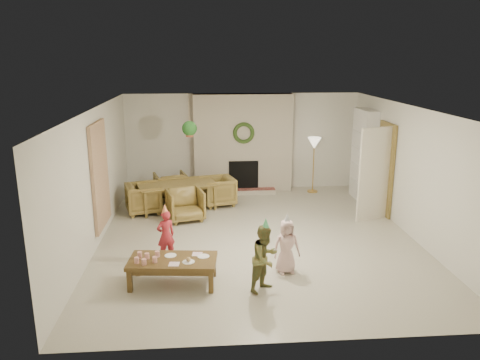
{
  "coord_description": "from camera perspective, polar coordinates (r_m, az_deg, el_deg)",
  "views": [
    {
      "loc": [
        -0.99,
        -8.52,
        3.44
      ],
      "look_at": [
        -0.3,
        0.4,
        1.05
      ],
      "focal_mm": 35.13,
      "sensor_mm": 36.0,
      "label": 1
    }
  ],
  "objects": [
    {
      "name": "wall_back",
      "position": [
        12.26,
        0.28,
        4.66
      ],
      "size": [
        7.0,
        0.0,
        7.0
      ],
      "primitive_type": "plane",
      "rotation": [
        1.57,
        0.0,
        0.0
      ],
      "color": "silver",
      "rests_on": "floor"
    },
    {
      "name": "dining_table",
      "position": [
        10.84,
        -7.59,
        -1.98
      ],
      "size": [
        1.94,
        1.4,
        0.61
      ],
      "primitive_type": "imported",
      "rotation": [
        0.0,
        0.0,
        0.27
      ],
      "color": "olive",
      "rests_on": "floor"
    },
    {
      "name": "plate_c",
      "position": [
        7.4,
        -4.47,
        -9.22
      ],
      "size": [
        0.2,
        0.2,
        0.01
      ],
      "primitive_type": "cylinder",
      "rotation": [
        0.0,
        0.0,
        -0.09
      ],
      "color": "white",
      "rests_on": "coffee_table_top"
    },
    {
      "name": "floor_lamp_post",
      "position": [
        12.17,
        8.9,
        1.59
      ],
      "size": [
        0.03,
        0.03,
        1.28
      ],
      "primitive_type": "cylinder",
      "color": "gold",
      "rests_on": "floor"
    },
    {
      "name": "books_row_upper",
      "position": [
        11.56,
        14.84,
        4.19
      ],
      "size": [
        0.2,
        0.36,
        0.22
      ],
      "primitive_type": "cube",
      "color": "#A47223",
      "rests_on": "bookshelf_shelf_c"
    },
    {
      "name": "plate_b",
      "position": [
        7.23,
        -6.27,
        -9.85
      ],
      "size": [
        0.2,
        0.2,
        0.01
      ],
      "primitive_type": "cylinder",
      "rotation": [
        0.0,
        0.0,
        -0.09
      ],
      "color": "white",
      "rests_on": "coffee_table_top"
    },
    {
      "name": "books_row_lower",
      "position": [
        11.68,
        14.66,
        0.33
      ],
      "size": [
        0.2,
        0.4,
        0.24
      ],
      "primitive_type": "cube",
      "color": "maroon",
      "rests_on": "bookshelf_shelf_a"
    },
    {
      "name": "dining_chair_left",
      "position": [
        10.7,
        -11.62,
        -2.2
      ],
      "size": [
        0.91,
        0.9,
        0.68
      ],
      "primitive_type": "imported",
      "rotation": [
        0.0,
        0.0,
        1.84
      ],
      "color": "olive",
      "rests_on": "floor"
    },
    {
      "name": "cup_b",
      "position": [
        7.49,
        -12.08,
        -8.86
      ],
      "size": [
        0.08,
        0.08,
        0.09
      ],
      "primitive_type": "cylinder",
      "rotation": [
        0.0,
        0.0,
        -0.09
      ],
      "color": "white",
      "rests_on": "coffee_table_top"
    },
    {
      "name": "coffee_leg_fl",
      "position": [
        7.34,
        -13.25,
        -11.86
      ],
      "size": [
        0.08,
        0.08,
        0.35
      ],
      "primitive_type": "cube",
      "rotation": [
        0.0,
        0.0,
        -0.09
      ],
      "color": "brown",
      "rests_on": "floor"
    },
    {
      "name": "floor_lamp_shade",
      "position": [
        12.05,
        9.02,
        4.45
      ],
      "size": [
        0.34,
        0.34,
        0.29
      ],
      "primitive_type": "cone",
      "rotation": [
        3.14,
        0.0,
        0.0
      ],
      "color": "beige",
      "rests_on": "floor_lamp_post"
    },
    {
      "name": "party_hat_plaid",
      "position": [
        6.87,
        3.14,
        -5.27
      ],
      "size": [
        0.16,
        0.16,
        0.17
      ],
      "primitive_type": "cone",
      "rotation": [
        0.0,
        0.0,
        0.4
      ],
      "color": "#54C47A",
      "rests_on": "child_plaid"
    },
    {
      "name": "party_hat_pink",
      "position": [
        7.51,
        5.76,
        -4.6
      ],
      "size": [
        0.12,
        0.12,
        0.16
      ],
      "primitive_type": "cone",
      "rotation": [
        0.0,
        0.0,
        -0.03
      ],
      "color": "silver",
      "rests_on": "child_pink"
    },
    {
      "name": "bookshelf_shelf_a",
      "position": [
        11.85,
        14.48,
        -0.14
      ],
      "size": [
        0.3,
        0.92,
        0.03
      ],
      "primitive_type": "cube",
      "color": "white",
      "rests_on": "bookshelf_carcass"
    },
    {
      "name": "floor",
      "position": [
        9.24,
        2.06,
        -6.91
      ],
      "size": [
        7.0,
        7.0,
        0.0
      ],
      "primitive_type": "plane",
      "color": "#B7B29E",
      "rests_on": "ground"
    },
    {
      "name": "hanging_plant_pot",
      "position": [
        10.16,
        -6.14,
        5.58
      ],
      "size": [
        0.16,
        0.16,
        0.12
      ],
      "primitive_type": "cylinder",
      "color": "brown",
      "rests_on": "hanging_plant_cord"
    },
    {
      "name": "cup_a",
      "position": [
        7.31,
        -12.44,
        -9.5
      ],
      "size": [
        0.08,
        0.08,
        0.09
      ],
      "primitive_type": "cylinder",
      "rotation": [
        0.0,
        0.0,
        -0.09
      ],
      "color": "white",
      "rests_on": "coffee_table_top"
    },
    {
      "name": "wall_left",
      "position": [
        9.02,
        -17.15,
        0.23
      ],
      "size": [
        0.0,
        7.0,
        7.0
      ],
      "primitive_type": "plane",
      "rotation": [
        1.57,
        0.0,
        1.57
      ],
      "color": "silver",
      "rests_on": "floor"
    },
    {
      "name": "cup_f",
      "position": [
        7.46,
        -10.0,
        -8.84
      ],
      "size": [
        0.08,
        0.08,
        0.09
      ],
      "primitive_type": "cylinder",
      "rotation": [
        0.0,
        0.0,
        -0.09
      ],
      "color": "white",
      "rests_on": "coffee_table_top"
    },
    {
      "name": "plate_a",
      "position": [
        7.48,
        -8.44,
        -9.05
      ],
      "size": [
        0.2,
        0.2,
        0.01
      ],
      "primitive_type": "cylinder",
      "rotation": [
        0.0,
        0.0,
        -0.09
      ],
      "color": "white",
      "rests_on": "coffee_table_top"
    },
    {
      "name": "cup_c",
      "position": [
        7.23,
        -11.57,
        -9.71
      ],
      "size": [
        0.08,
        0.08,
        0.09
      ],
      "primitive_type": "cylinder",
      "rotation": [
        0.0,
        0.0,
        -0.09
      ],
      "color": "white",
      "rests_on": "coffee_table_top"
    },
    {
      "name": "dining_chair_far",
      "position": [
        11.55,
        -8.42,
        -0.78
      ],
      "size": [
        0.9,
        0.91,
        0.68
      ],
      "primitive_type": "imported",
      "rotation": [
        0.0,
        0.0,
        3.41
      ],
      "color": "olive",
      "rests_on": "floor"
    },
    {
      "name": "fireplace_firebox",
      "position": [
        12.06,
        0.42,
        0.6
      ],
      "size": [
        0.75,
        0.12,
        0.75
      ],
      "primitive_type": "cube",
      "color": "black",
      "rests_on": "floor"
    },
    {
      "name": "child_red",
      "position": [
        8.22,
        -9.0,
        -6.63
      ],
      "size": [
        0.38,
        0.33,
        0.88
      ],
      "primitive_type": "imported",
      "rotation": [
        0.0,
        0.0,
        3.58
      ],
      "color": "#AF252F",
      "rests_on": "floor"
    },
    {
      "name": "door_leaf",
      "position": [
        10.29,
        16.01,
        0.65
      ],
      "size": [
        0.77,
        0.32,
        2.0
      ],
      "primitive_type": "cube",
      "rotation": [
        0.0,
        0.0,
        -1.22
      ],
      "color": "beige",
      "rests_on": "floor"
    },
    {
      "name": "cup_e",
      "position": [
        7.28,
        -10.31,
        -9.49
      ],
      "size": [
        0.08,
        0.08,
        0.09
      ],
      "primitive_type": "cylinder",
      "rotation": [
        0.0,
        0.0,
        -0.09
      ],
      "color": "white",
      "rests_on": "coffee_table_top"
    },
    {
      "name": "dining_chair_right",
      "position": [
        11.06,
        -2.74,
        -1.35
      ],
      "size": [
        0.91,
        0.9,
        0.68
      ],
      "primitive_type": "imported",
      "rotation": [
        0.0,
        0.0,
        -1.3
      ],
      "color": "olive",
      "rests_on": "floor"
    },
    {
      "name": "hanging_plant_cord",
      "position": [
        10.11,
        -6.2,
        7.54
      ],
      "size": [
        0.01,
        0.01,
        0.7
      ],
      "primitive_type": "cylinder",
      "color": "tan",
      "rests_on": "ceiling"
    },
    {
      "name": "dining_chair_near",
      "position": [
        10.11,
        -6.66,
        -3.0
      ],
      "size": [
        0.9,
        0.91,
        0.68
      ],
      "primitive_type": "imported",
      "rotation": [
        0.0,
        0.0,
        0.27
      ],
      "color": "olive",
      "rests_on": "floor"
    },
    {
      "name": "child_pink",
      "position": [
        7.68,
        5.67,
        -8.02
      ],
      "size": [
        0.48,
        0.35,
        0.9
      ],
      "primitive_type": "imported",
      "rotation": [
        0.0,
        0.0,
        0.15
      ],
      "color": "beige",
      "rests_on": "floor"
    },
    {
      "name": "ceiling",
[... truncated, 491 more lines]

